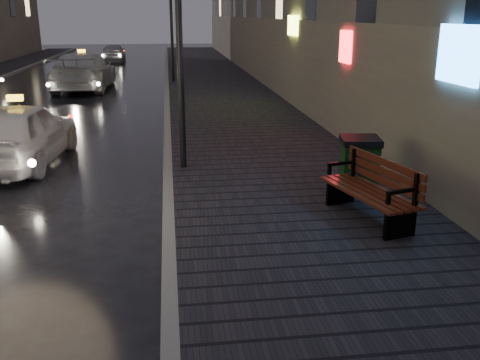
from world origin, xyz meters
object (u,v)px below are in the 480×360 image
object	(u,v)px
bench	(373,189)
car_far	(114,53)
trash_bin	(359,165)
taxi_mid	(83,71)
lamp_near	(178,9)
lamp_far	(171,12)
taxi_near	(19,133)

from	to	relation	value
bench	car_far	distance (m)	33.78
trash_bin	taxi_mid	world-z (taller)	taxi_mid
lamp_near	bench	size ratio (longest dim) A/B	2.52
lamp_far	taxi_near	world-z (taller)	lamp_far
lamp_far	bench	world-z (taller)	lamp_far
bench	taxi_mid	distance (m)	19.28
taxi_mid	car_far	size ratio (longest dim) A/B	1.48
lamp_near	lamp_far	bearing A→B (deg)	90.00
trash_bin	taxi_mid	distance (m)	18.14
taxi_near	car_far	xyz separation A→B (m)	(-0.40, 28.22, -0.08)
lamp_far	taxi_near	bearing A→B (deg)	-104.24
lamp_near	trash_bin	xyz separation A→B (m)	(3.22, -2.23, -2.79)
taxi_mid	car_far	world-z (taller)	taxi_mid
taxi_near	taxi_mid	size ratio (longest dim) A/B	0.75
taxi_near	bench	bearing A→B (deg)	150.34
bench	taxi_near	xyz separation A→B (m)	(-6.74, 4.81, 0.09)
taxi_mid	lamp_near	bearing A→B (deg)	108.47
lamp_near	trash_bin	bearing A→B (deg)	-34.72
taxi_mid	bench	bearing A→B (deg)	114.06
lamp_far	trash_bin	size ratio (longest dim) A/B	4.92
lamp_far	bench	size ratio (longest dim) A/B	2.52
trash_bin	car_far	world-z (taller)	car_far
trash_bin	lamp_far	bearing A→B (deg)	109.69
lamp_far	bench	xyz separation A→B (m)	(2.99, -19.57, -2.83)
taxi_mid	lamp_far	bearing A→B (deg)	-155.90
lamp_far	taxi_mid	world-z (taller)	lamp_far
bench	taxi_near	distance (m)	8.28
lamp_far	trash_bin	distance (m)	18.73
trash_bin	taxi_mid	xyz separation A→B (m)	(-7.38, 16.57, 0.16)
lamp_near	car_far	world-z (taller)	lamp_near
lamp_near	car_far	bearing A→B (deg)	98.01
taxi_near	taxi_mid	world-z (taller)	taxi_mid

